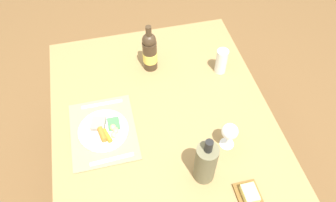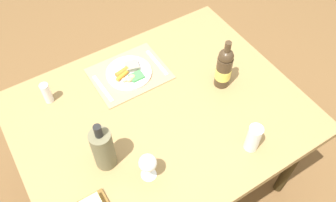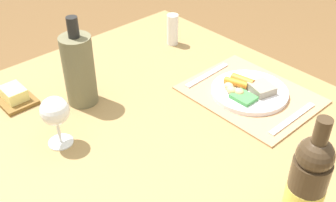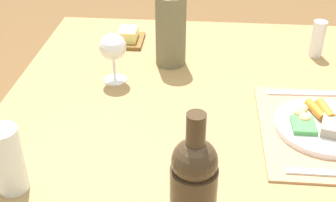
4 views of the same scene
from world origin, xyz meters
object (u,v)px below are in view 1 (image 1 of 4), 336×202
butter_dish (249,195)px  wine_bottle (150,52)px  cooler_bottle (206,163)px  wine_glass (230,132)px  dining_table (163,126)px  knife (112,159)px  water_tumbler (221,62)px  dinner_plate (104,130)px  fork (102,104)px

butter_dish → wine_bottle: bearing=-163.5°
cooler_bottle → wine_glass: cooler_bottle is taller
butter_dish → wine_glass: bearing=-179.3°
dining_table → knife: knife is taller
butter_dish → wine_glass: 0.28m
knife → water_tumbler: bearing=120.0°
wine_glass → wine_bottle: bearing=-156.9°
dining_table → water_tumbler: water_tumbler is taller
butter_dish → dinner_plate: bearing=-130.0°
dinner_plate → wine_bottle: (-0.38, 0.30, 0.10)m
cooler_bottle → wine_bottle: bearing=-172.4°
butter_dish → water_tumbler: bearing=170.5°
cooler_bottle → wine_bottle: 0.71m
cooler_bottle → butter_dish: cooler_bottle is taller
wine_bottle → knife: bearing=-28.1°
butter_dish → wine_bottle: wine_bottle is taller
water_tumbler → fork: bearing=-82.2°
dining_table → fork: size_ratio=6.56×
dinner_plate → cooler_bottle: 0.52m
fork → butter_dish: butter_dish is taller
dinner_plate → wine_glass: 0.59m
fork → butter_dish: 0.84m
water_tumbler → wine_glass: bearing=-15.2°
knife → wine_bottle: bearing=149.4°
dinner_plate → cooler_bottle: cooler_bottle is taller
dining_table → wine_glass: bearing=50.5°
cooler_bottle → wine_glass: size_ratio=1.90×
water_tumbler → wine_bottle: size_ratio=0.52×
knife → cooler_bottle: 0.43m
fork → water_tumbler: water_tumbler is taller
fork → wine_glass: (0.37, 0.54, 0.10)m
knife → wine_bottle: wine_bottle is taller
dinner_plate → butter_dish: (0.47, 0.55, 0.00)m
wine_glass → dinner_plate: bearing=-110.0°
butter_dish → dining_table: bearing=-151.3°
cooler_bottle → wine_glass: (-0.13, 0.15, -0.01)m
dining_table → fork: fork is taller
knife → cooler_bottle: bearing=64.2°
knife → butter_dish: butter_dish is taller
butter_dish → wine_glass: wine_glass is taller
knife → wine_glass: size_ratio=1.37×
fork → butter_dish: (0.63, 0.55, 0.01)m
dining_table → wine_bottle: (-0.37, 0.01, 0.18)m
wine_glass → butter_dish: bearing=0.7°
dining_table → fork: bearing=-118.4°
water_tumbler → cooler_bottle: 0.65m
cooler_bottle → butter_dish: (0.14, 0.16, -0.09)m
dinner_plate → wine_glass: bearing=70.0°
dining_table → butter_dish: 0.55m
dinner_plate → knife: 0.16m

